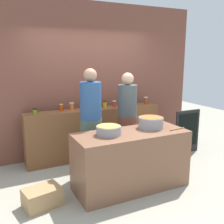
{
  "coord_description": "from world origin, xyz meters",
  "views": [
    {
      "loc": [
        -1.86,
        -3.48,
        1.96
      ],
      "look_at": [
        0.0,
        0.35,
        1.05
      ],
      "focal_mm": 41.7,
      "sensor_mm": 36.0,
      "label": 1
    }
  ],
  "objects_px": {
    "preserve_jar_8": "(146,100)",
    "preserve_jar_1": "(61,108)",
    "preserve_jar_0": "(35,111)",
    "cook_with_tongs": "(91,129)",
    "preserve_jar_3": "(88,106)",
    "cooking_pot_left": "(109,130)",
    "bread_crate": "(42,197)",
    "preserve_jar_4": "(98,105)",
    "preserve_jar_5": "(105,104)",
    "cook_in_cap": "(127,123)",
    "wooden_spoon": "(177,129)",
    "preserve_jar_6": "(114,104)",
    "chalkboard_sign": "(187,131)",
    "cooking_pot_center": "(151,123)",
    "preserve_jar_7": "(124,103)",
    "preserve_jar_2": "(72,106)"
  },
  "relations": [
    {
      "from": "preserve_jar_8",
      "to": "preserve_jar_1",
      "type": "bearing_deg",
      "value": 177.97
    },
    {
      "from": "preserve_jar_0",
      "to": "cook_with_tongs",
      "type": "height_order",
      "value": "cook_with_tongs"
    },
    {
      "from": "preserve_jar_8",
      "to": "preserve_jar_3",
      "type": "bearing_deg",
      "value": -179.47
    },
    {
      "from": "cooking_pot_left",
      "to": "bread_crate",
      "type": "bearing_deg",
      "value": 178.71
    },
    {
      "from": "preserve_jar_0",
      "to": "preserve_jar_1",
      "type": "xyz_separation_m",
      "value": [
        0.49,
        0.08,
        0.01
      ]
    },
    {
      "from": "preserve_jar_4",
      "to": "preserve_jar_5",
      "type": "distance_m",
      "value": 0.18
    },
    {
      "from": "cook_in_cap",
      "to": "preserve_jar_4",
      "type": "bearing_deg",
      "value": 123.96
    },
    {
      "from": "wooden_spoon",
      "to": "cook_with_tongs",
      "type": "relative_size",
      "value": 0.16
    },
    {
      "from": "preserve_jar_4",
      "to": "bread_crate",
      "type": "xyz_separation_m",
      "value": [
        -1.36,
        -1.29,
        -0.91
      ]
    },
    {
      "from": "preserve_jar_4",
      "to": "preserve_jar_8",
      "type": "relative_size",
      "value": 0.9
    },
    {
      "from": "preserve_jar_6",
      "to": "bread_crate",
      "type": "xyz_separation_m",
      "value": [
        -1.73,
        -1.34,
        -0.91
      ]
    },
    {
      "from": "wooden_spoon",
      "to": "cook_with_tongs",
      "type": "xyz_separation_m",
      "value": [
        -1.1,
        0.8,
        -0.06
      ]
    },
    {
      "from": "preserve_jar_5",
      "to": "preserve_jar_1",
      "type": "bearing_deg",
      "value": 176.89
    },
    {
      "from": "preserve_jar_3",
      "to": "preserve_jar_5",
      "type": "height_order",
      "value": "preserve_jar_5"
    },
    {
      "from": "preserve_jar_4",
      "to": "preserve_jar_8",
      "type": "xyz_separation_m",
      "value": [
        1.11,
        0.05,
        0.01
      ]
    },
    {
      "from": "preserve_jar_5",
      "to": "chalkboard_sign",
      "type": "distance_m",
      "value": 1.79
    },
    {
      "from": "preserve_jar_8",
      "to": "cooking_pot_left",
      "type": "bearing_deg",
      "value": -137.95
    },
    {
      "from": "preserve_jar_1",
      "to": "preserve_jar_6",
      "type": "bearing_deg",
      "value": -3.31
    },
    {
      "from": "preserve_jar_8",
      "to": "cook_with_tongs",
      "type": "bearing_deg",
      "value": -153.52
    },
    {
      "from": "bread_crate",
      "to": "preserve_jar_8",
      "type": "bearing_deg",
      "value": 28.36
    },
    {
      "from": "preserve_jar_4",
      "to": "cooking_pot_center",
      "type": "xyz_separation_m",
      "value": [
        0.35,
        -1.26,
        -0.09
      ]
    },
    {
      "from": "preserve_jar_0",
      "to": "preserve_jar_1",
      "type": "distance_m",
      "value": 0.5
    },
    {
      "from": "cook_in_cap",
      "to": "chalkboard_sign",
      "type": "height_order",
      "value": "cook_in_cap"
    },
    {
      "from": "preserve_jar_7",
      "to": "chalkboard_sign",
      "type": "relative_size",
      "value": 0.11
    },
    {
      "from": "preserve_jar_2",
      "to": "cooking_pot_left",
      "type": "relative_size",
      "value": 0.39
    },
    {
      "from": "wooden_spoon",
      "to": "cook_in_cap",
      "type": "xyz_separation_m",
      "value": [
        -0.32,
        1.0,
        -0.11
      ]
    },
    {
      "from": "bread_crate",
      "to": "chalkboard_sign",
      "type": "height_order",
      "value": "chalkboard_sign"
    },
    {
      "from": "wooden_spoon",
      "to": "bread_crate",
      "type": "xyz_separation_m",
      "value": [
        -2.03,
        0.23,
        -0.75
      ]
    },
    {
      "from": "preserve_jar_3",
      "to": "cook_with_tongs",
      "type": "distance_m",
      "value": 0.82
    },
    {
      "from": "preserve_jar_6",
      "to": "preserve_jar_3",
      "type": "bearing_deg",
      "value": -178.48
    },
    {
      "from": "chalkboard_sign",
      "to": "preserve_jar_5",
      "type": "bearing_deg",
      "value": 157.67
    },
    {
      "from": "preserve_jar_8",
      "to": "bread_crate",
      "type": "height_order",
      "value": "preserve_jar_8"
    },
    {
      "from": "preserve_jar_4",
      "to": "wooden_spoon",
      "type": "relative_size",
      "value": 0.45
    },
    {
      "from": "cooking_pot_left",
      "to": "wooden_spoon",
      "type": "xyz_separation_m",
      "value": [
        1.06,
        -0.21,
        -0.06
      ]
    },
    {
      "from": "preserve_jar_3",
      "to": "preserve_jar_6",
      "type": "height_order",
      "value": "preserve_jar_3"
    },
    {
      "from": "preserve_jar_0",
      "to": "preserve_jar_5",
      "type": "height_order",
      "value": "preserve_jar_5"
    },
    {
      "from": "preserve_jar_7",
      "to": "cook_in_cap",
      "type": "xyz_separation_m",
      "value": [
        -0.29,
        -0.64,
        -0.26
      ]
    },
    {
      "from": "preserve_jar_5",
      "to": "bread_crate",
      "type": "bearing_deg",
      "value": -138.5
    },
    {
      "from": "preserve_jar_5",
      "to": "cooking_pot_center",
      "type": "bearing_deg",
      "value": -82.13
    },
    {
      "from": "preserve_jar_7",
      "to": "chalkboard_sign",
      "type": "bearing_deg",
      "value": -32.43
    },
    {
      "from": "bread_crate",
      "to": "chalkboard_sign",
      "type": "distance_m",
      "value": 3.2
    },
    {
      "from": "preserve_jar_6",
      "to": "wooden_spoon",
      "type": "height_order",
      "value": "preserve_jar_6"
    },
    {
      "from": "preserve_jar_1",
      "to": "cook_with_tongs",
      "type": "distance_m",
      "value": 0.9
    },
    {
      "from": "bread_crate",
      "to": "preserve_jar_1",
      "type": "bearing_deg",
      "value": 64.23
    },
    {
      "from": "preserve_jar_4",
      "to": "preserve_jar_5",
      "type": "relative_size",
      "value": 1.01
    },
    {
      "from": "preserve_jar_0",
      "to": "cook_in_cap",
      "type": "distance_m",
      "value": 1.64
    },
    {
      "from": "cooking_pot_center",
      "to": "bread_crate",
      "type": "distance_m",
      "value": 1.91
    },
    {
      "from": "bread_crate",
      "to": "preserve_jar_5",
      "type": "bearing_deg",
      "value": 41.5
    },
    {
      "from": "cooking_pot_center",
      "to": "preserve_jar_1",
      "type": "bearing_deg",
      "value": 126.99
    },
    {
      "from": "preserve_jar_1",
      "to": "preserve_jar_4",
      "type": "distance_m",
      "value": 0.7
    }
  ]
}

